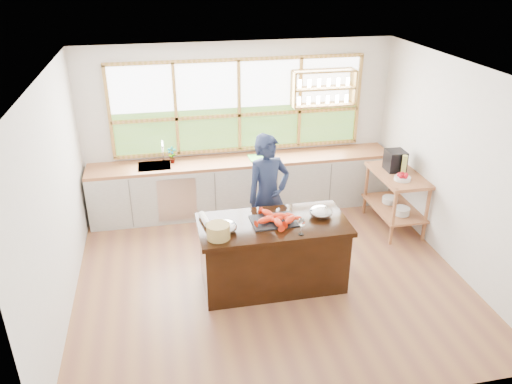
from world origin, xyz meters
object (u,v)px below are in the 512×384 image
object	(u,v)px
cook	(268,196)
wicker_basket	(218,231)
espresso_machine	(395,160)
island	(273,253)

from	to	relation	value
cook	wicker_basket	bearing A→B (deg)	-146.27
espresso_machine	wicker_basket	distance (m)	3.25
island	cook	distance (m)	0.88
island	espresso_machine	size ratio (longest dim) A/B	5.96
island	wicker_basket	xyz separation A→B (m)	(-0.71, -0.23, 0.53)
cook	island	bearing A→B (deg)	-114.83
wicker_basket	cook	bearing A→B (deg)	50.65
cook	espresso_machine	bearing A→B (deg)	-3.89
wicker_basket	island	bearing A→B (deg)	17.99
island	espresso_machine	bearing A→B (deg)	29.61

